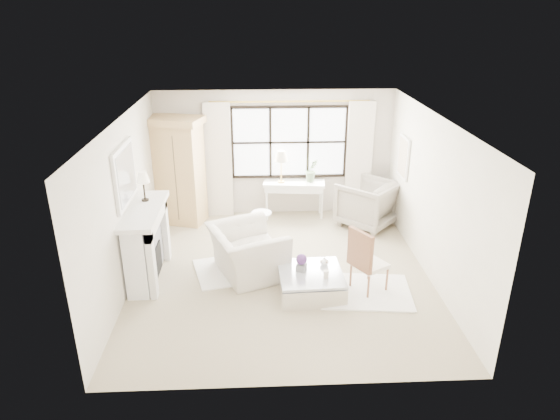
{
  "coord_description": "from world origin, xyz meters",
  "views": [
    {
      "loc": [
        -0.38,
        -7.54,
        4.34
      ],
      "look_at": [
        -0.02,
        0.2,
        1.11
      ],
      "focal_mm": 32.0,
      "sensor_mm": 36.0,
      "label": 1
    }
  ],
  "objects_px": {
    "console_table": "(294,199)",
    "coffee_table": "(311,283)",
    "armoire": "(178,170)",
    "club_armchair": "(247,252)"
  },
  "relations": [
    {
      "from": "console_table",
      "to": "coffee_table",
      "type": "distance_m",
      "value": 3.13
    },
    {
      "from": "armoire",
      "to": "coffee_table",
      "type": "xyz_separation_m",
      "value": [
        2.47,
        -3.01,
        -0.96
      ]
    },
    {
      "from": "coffee_table",
      "to": "club_armchair",
      "type": "bearing_deg",
      "value": 143.09
    },
    {
      "from": "club_armchair",
      "to": "coffee_table",
      "type": "xyz_separation_m",
      "value": [
        1.02,
        -0.7,
        -0.23
      ]
    },
    {
      "from": "armoire",
      "to": "console_table",
      "type": "bearing_deg",
      "value": 19.4
    },
    {
      "from": "console_table",
      "to": "club_armchair",
      "type": "bearing_deg",
      "value": -105.79
    },
    {
      "from": "console_table",
      "to": "coffee_table",
      "type": "height_order",
      "value": "console_table"
    },
    {
      "from": "console_table",
      "to": "coffee_table",
      "type": "bearing_deg",
      "value": -83.14
    },
    {
      "from": "club_armchair",
      "to": "armoire",
      "type": "bearing_deg",
      "value": 10.17
    },
    {
      "from": "armoire",
      "to": "club_armchair",
      "type": "relative_size",
      "value": 1.75
    }
  ]
}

